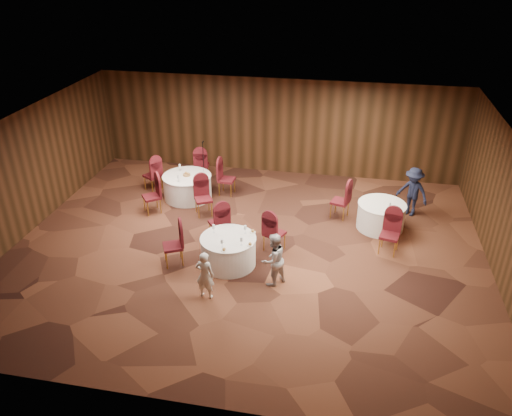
% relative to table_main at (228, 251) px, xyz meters
% --- Properties ---
extents(ground, '(12.00, 12.00, 0.00)m').
position_rel_table_main_xyz_m(ground, '(0.30, 0.76, -0.38)').
color(ground, black).
rests_on(ground, ground).
extents(room_shell, '(12.00, 12.00, 12.00)m').
position_rel_table_main_xyz_m(room_shell, '(0.30, 0.76, 1.59)').
color(room_shell, silver).
rests_on(room_shell, ground).
extents(table_main, '(1.36, 1.36, 0.74)m').
position_rel_table_main_xyz_m(table_main, '(0.00, 0.00, 0.00)').
color(table_main, silver).
rests_on(table_main, ground).
extents(table_left, '(1.48, 1.48, 0.74)m').
position_rel_table_main_xyz_m(table_left, '(-2.09, 3.25, 0.00)').
color(table_left, silver).
rests_on(table_left, ground).
extents(table_right, '(1.30, 1.30, 0.74)m').
position_rel_table_main_xyz_m(table_right, '(3.69, 2.50, 0.00)').
color(table_right, silver).
rests_on(table_right, ground).
extents(chairs_main, '(3.02, 2.02, 1.00)m').
position_rel_table_main_xyz_m(chairs_main, '(-0.28, 0.56, 0.12)').
color(chairs_main, '#410D0D').
rests_on(chairs_main, ground).
extents(chairs_left, '(3.01, 3.13, 1.00)m').
position_rel_table_main_xyz_m(chairs_left, '(-2.09, 3.28, 0.12)').
color(chairs_left, '#410D0D').
rests_on(chairs_left, ground).
extents(chairs_right, '(1.94, 2.28, 1.00)m').
position_rel_table_main_xyz_m(chairs_right, '(3.21, 2.09, 0.12)').
color(chairs_right, '#410D0D').
rests_on(chairs_right, ground).
extents(tabletop_main, '(1.10, 1.08, 0.22)m').
position_rel_table_main_xyz_m(tabletop_main, '(0.23, -0.10, 0.46)').
color(tabletop_main, silver).
rests_on(tabletop_main, table_main).
extents(tabletop_left, '(0.85, 0.85, 0.22)m').
position_rel_table_main_xyz_m(tabletop_left, '(-2.08, 3.26, 0.45)').
color(tabletop_left, silver).
rests_on(tabletop_left, table_left).
extents(tabletop_right, '(0.08, 0.08, 0.22)m').
position_rel_table_main_xyz_m(tabletop_right, '(3.85, 2.20, 0.52)').
color(tabletop_right, silver).
rests_on(tabletop_right, table_right).
extents(mic_stand, '(0.24, 0.24, 1.48)m').
position_rel_table_main_xyz_m(mic_stand, '(-1.85, 4.27, 0.05)').
color(mic_stand, black).
rests_on(mic_stand, ground).
extents(woman_a, '(0.45, 0.32, 1.17)m').
position_rel_table_main_xyz_m(woman_a, '(-0.19, -1.35, 0.21)').
color(woman_a, silver).
rests_on(woman_a, ground).
extents(woman_b, '(0.79, 0.80, 1.30)m').
position_rel_table_main_xyz_m(woman_b, '(1.19, -0.58, 0.28)').
color(woman_b, '#B7B6BC').
rests_on(woman_b, ground).
extents(man_c, '(1.08, 0.95, 1.46)m').
position_rel_table_main_xyz_m(man_c, '(4.56, 3.44, 0.35)').
color(man_c, black).
rests_on(man_c, ground).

